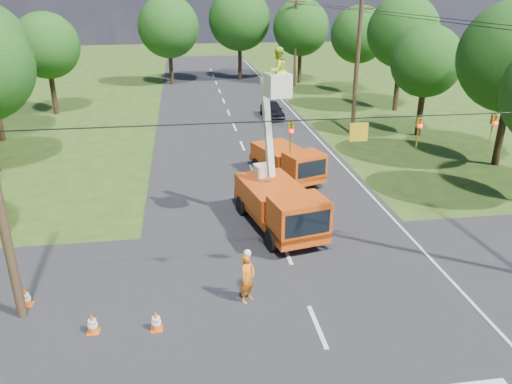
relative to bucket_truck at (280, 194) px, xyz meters
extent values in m
plane|color=#284A16|center=(-0.11, 12.86, -1.70)|extent=(140.00, 140.00, 0.00)
cube|color=black|center=(-0.11, 12.86, -1.70)|extent=(12.00, 100.00, 0.06)
cube|color=black|center=(-0.11, -5.14, -1.70)|extent=(56.00, 10.00, 0.07)
cube|color=silver|center=(5.49, 12.86, -1.70)|extent=(0.12, 90.00, 0.02)
cube|color=#C1450D|center=(-0.03, 0.15, -0.98)|extent=(3.39, 6.36, 0.45)
cube|color=#C1450D|center=(0.41, -1.96, -0.19)|extent=(2.51, 2.12, 1.51)
cube|color=black|center=(0.58, -2.80, -0.14)|extent=(1.88, 0.45, 0.96)
cube|color=#C1450D|center=(-0.20, 0.94, -0.34)|extent=(3.07, 4.12, 1.01)
cylinder|color=black|center=(-0.68, -1.93, -1.24)|extent=(0.50, 0.97, 0.93)
cylinder|color=black|center=(1.39, -1.50, -1.24)|extent=(0.50, 0.97, 0.93)
cylinder|color=black|center=(-1.45, 1.81, -1.24)|extent=(0.50, 0.97, 0.93)
cylinder|color=black|center=(0.61, 2.24, -1.24)|extent=(0.50, 0.97, 0.93)
cube|color=silver|center=(-0.42, 2.02, 0.41)|extent=(0.89, 0.89, 0.55)
cube|color=silver|center=(-0.31, 1.48, 2.62)|extent=(0.55, 1.37, 4.36)
cube|color=silver|center=(-0.09, 0.45, 4.68)|extent=(1.13, 1.13, 0.96)
imported|color=#C6E526|center=(-0.09, 0.45, 5.27)|extent=(1.14, 1.06, 1.87)
cube|color=#C1450D|center=(1.60, 6.45, -1.06)|extent=(3.59, 5.70, 0.40)
cube|color=#C1450D|center=(2.22, 4.63, -0.36)|extent=(2.35, 2.07, 1.34)
cube|color=black|center=(2.47, 3.92, -0.32)|extent=(1.62, 0.60, 0.85)
cube|color=#C1450D|center=(1.36, 7.12, -0.50)|extent=(3.05, 3.80, 0.89)
cylinder|color=black|center=(1.26, 4.54, -1.29)|extent=(0.54, 0.87, 0.82)
cylinder|color=black|center=(3.03, 5.15, -1.29)|extent=(0.54, 0.87, 0.82)
cylinder|color=black|center=(0.16, 7.75, -1.29)|extent=(0.54, 0.87, 0.82)
cylinder|color=black|center=(1.93, 8.35, -1.29)|extent=(0.54, 0.87, 0.82)
imported|color=orange|center=(-2.13, -5.35, -0.77)|extent=(0.79, 0.80, 1.86)
imported|color=black|center=(3.34, 20.62, -1.02)|extent=(1.67, 4.03, 1.36)
cone|color=#E5560C|center=(0.21, 1.58, -1.32)|extent=(0.36, 0.36, 0.70)
cube|color=#E5560C|center=(0.21, 1.58, -1.66)|extent=(0.38, 0.38, 0.04)
cylinder|color=white|center=(0.21, 1.58, -1.26)|extent=(0.26, 0.26, 0.09)
cylinder|color=white|center=(0.21, 1.58, -1.41)|extent=(0.31, 0.31, 0.09)
cone|color=#E5560C|center=(2.00, 4.43, -1.32)|extent=(0.36, 0.36, 0.70)
cube|color=#E5560C|center=(2.00, 4.43, -1.66)|extent=(0.38, 0.38, 0.04)
cylinder|color=white|center=(2.00, 4.43, -1.26)|extent=(0.26, 0.26, 0.09)
cylinder|color=white|center=(2.00, 4.43, -1.41)|extent=(0.31, 0.31, 0.09)
cone|color=#E5560C|center=(-5.19, -6.52, -1.32)|extent=(0.36, 0.36, 0.70)
cube|color=#E5560C|center=(-5.19, -6.52, -1.66)|extent=(0.38, 0.38, 0.04)
cylinder|color=white|center=(-5.19, -6.52, -1.26)|extent=(0.26, 0.26, 0.09)
cylinder|color=white|center=(-5.19, -6.52, -1.41)|extent=(0.31, 0.31, 0.09)
cone|color=#E5560C|center=(-7.16, -6.36, -1.32)|extent=(0.36, 0.36, 0.70)
cube|color=#E5560C|center=(-7.16, -6.36, -1.66)|extent=(0.38, 0.38, 0.04)
cylinder|color=white|center=(-7.16, -6.36, -1.26)|extent=(0.26, 0.26, 0.09)
cylinder|color=white|center=(-7.16, -6.36, -1.41)|extent=(0.31, 0.31, 0.09)
cone|color=#E5560C|center=(-9.63, -4.54, -1.32)|extent=(0.36, 0.36, 0.70)
cube|color=#E5560C|center=(-9.63, -4.54, -1.66)|extent=(0.38, 0.38, 0.04)
cylinder|color=white|center=(-9.63, -4.54, -1.26)|extent=(0.26, 0.26, 0.09)
cylinder|color=white|center=(-9.63, -4.54, -1.41)|extent=(0.31, 0.31, 0.09)
cylinder|color=#4C3823|center=(8.39, 14.86, 3.30)|extent=(0.30, 0.30, 10.00)
cube|color=#4C3823|center=(8.39, 14.86, 7.10)|extent=(1.80, 0.12, 0.12)
cylinder|color=#4C3823|center=(8.39, 34.86, 3.30)|extent=(0.30, 0.30, 10.00)
cube|color=#4C3823|center=(8.39, 34.86, 7.10)|extent=(1.80, 0.12, 0.12)
cylinder|color=black|center=(-0.61, -5.14, 4.60)|extent=(18.00, 0.04, 0.04)
cube|color=gold|center=(1.49, -5.14, 4.15)|extent=(0.60, 0.05, 0.60)
imported|color=gold|center=(-0.71, -5.14, 4.05)|extent=(0.16, 0.20, 1.00)
sphere|color=#FF0C0C|center=(-0.71, -5.26, 4.30)|extent=(0.14, 0.14, 0.14)
imported|color=gold|center=(3.49, -5.14, 4.05)|extent=(0.16, 0.20, 1.00)
sphere|color=#FF0C0C|center=(3.49, -5.26, 4.30)|extent=(0.14, 0.14, 0.14)
imported|color=gold|center=(6.09, -5.14, 4.05)|extent=(0.16, 0.20, 1.00)
sphere|color=#FF0C0C|center=(6.09, -5.26, 4.30)|extent=(0.14, 0.14, 0.14)
cylinder|color=#382616|center=(-14.91, 24.86, 0.32)|extent=(0.44, 0.44, 4.05)
sphere|color=#194211|center=(-14.91, 24.86, 4.00)|extent=(5.40, 5.40, 5.40)
cylinder|color=#382616|center=(14.89, 6.86, 0.59)|extent=(0.44, 0.44, 4.58)
cylinder|color=#382616|center=(13.09, 13.86, 0.19)|extent=(0.44, 0.44, 3.78)
sphere|color=#194211|center=(13.09, 13.86, 3.63)|extent=(5.00, 5.00, 5.00)
cylinder|color=#382616|center=(14.69, 21.86, 0.67)|extent=(0.44, 0.44, 4.75)
sphere|color=#194211|center=(14.69, 21.86, 4.99)|extent=(6.00, 6.00, 6.00)
cylinder|color=#382616|center=(13.69, 29.86, 0.37)|extent=(0.44, 0.44, 4.14)
sphere|color=#194211|center=(13.69, 29.86, 4.13)|extent=(5.60, 5.60, 5.60)
cylinder|color=#382616|center=(-5.11, 37.86, 0.50)|extent=(0.44, 0.44, 4.40)
sphere|color=#194211|center=(-5.11, 37.86, 4.50)|extent=(6.60, 6.60, 6.60)
cylinder|color=#382616|center=(2.89, 39.86, 0.72)|extent=(0.44, 0.44, 4.84)
sphere|color=#194211|center=(2.89, 39.86, 5.12)|extent=(7.00, 7.00, 7.00)
cylinder|color=#382616|center=(9.39, 36.86, 0.45)|extent=(0.44, 0.44, 4.31)
sphere|color=#194211|center=(9.39, 36.86, 4.37)|extent=(6.20, 6.20, 6.20)
camera|label=1|loc=(-3.96, -19.84, 8.36)|focal=35.00mm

